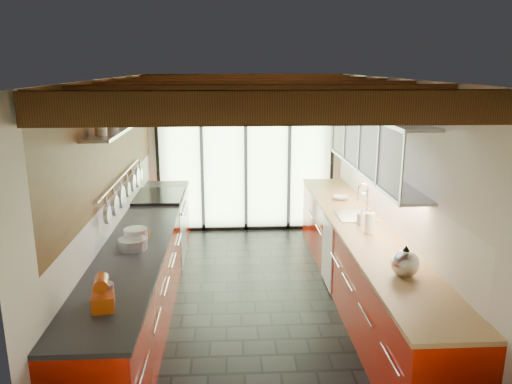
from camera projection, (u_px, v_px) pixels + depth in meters
ground at (254, 302)px, 5.95m from camera, size 5.50×5.50×0.00m
room_shell at (254, 166)px, 5.54m from camera, size 5.50×5.50×5.50m
ceiling_beams at (252, 90)px, 5.71m from camera, size 3.14×5.06×4.90m
glass_door at (246, 133)px, 8.15m from camera, size 2.95×0.10×2.90m
left_counter at (144, 268)px, 5.77m from camera, size 0.68×5.00×0.92m
range_stove at (161, 228)px, 7.17m from camera, size 0.66×0.90×0.97m
right_counter at (361, 263)px, 5.91m from camera, size 0.68×5.00×0.92m
sink_assembly at (356, 213)px, 6.17m from camera, size 0.45×0.52×0.43m
upper_cabinets_right at (374, 143)px, 5.86m from camera, size 0.34×3.00×3.00m
left_wall_fixtures at (125, 151)px, 5.71m from camera, size 0.28×2.60×0.96m
stand_mixer at (103, 294)px, 3.86m from camera, size 0.22×0.31×0.26m
pot_large at (136, 236)px, 5.25m from camera, size 0.26×0.26×0.16m
pot_small at (133, 244)px, 5.08m from camera, size 0.30×0.30×0.11m
cutting_board at (138, 238)px, 5.36m from camera, size 0.24×0.34×0.03m
kettle at (405, 262)px, 4.42m from camera, size 0.30×0.34×0.30m
paper_towel at (370, 223)px, 5.52m from camera, size 0.13×0.13×0.28m
soap_bottle at (362, 217)px, 5.85m from camera, size 0.11×0.11×0.19m
bowl at (341, 198)px, 6.94m from camera, size 0.25×0.25×0.05m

